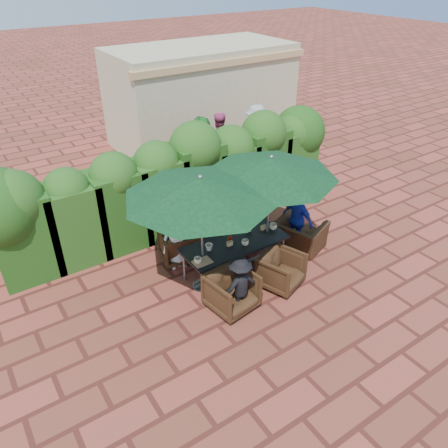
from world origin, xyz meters
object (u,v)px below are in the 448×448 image
umbrella_right (271,167)px  chair_near_left (232,290)px  dining_table (235,245)px  chair_near_right (281,269)px  chair_far_left (179,244)px  chair_far_right (244,222)px  chair_end_right (300,231)px  umbrella_left (200,188)px  chair_far_mid (207,235)px

umbrella_right → chair_near_left: size_ratio=3.17×
dining_table → chair_near_right: 1.05m
chair_far_left → chair_far_right: 1.70m
dining_table → chair_far_right: chair_far_right is taller
umbrella_right → chair_end_right: (0.95, -0.02, -1.77)m
umbrella_right → chair_far_left: (-1.53, 1.09, -1.83)m
chair_end_right → chair_far_left: bearing=45.8°
chair_far_left → dining_table: bearing=137.6°
chair_near_left → chair_end_right: bearing=9.9°
umbrella_left → umbrella_right: same height
dining_table → chair_far_right: bearing=45.9°
chair_far_mid → chair_end_right: (1.81, -1.04, 0.04)m
umbrella_right → chair_far_mid: (-0.86, 1.02, -1.80)m
chair_far_right → chair_end_right: bearing=138.6°
dining_table → chair_near_left: size_ratio=2.62×
dining_table → chair_far_mid: chair_far_mid is taller
chair_far_left → chair_far_mid: (0.67, -0.07, 0.02)m
umbrella_left → chair_near_right: bearing=-32.1°
umbrella_right → chair_near_left: umbrella_right is taller
chair_end_right → umbrella_left: bearing=69.5°
umbrella_left → umbrella_right: (1.58, -0.00, -0.00)m
chair_far_mid → umbrella_right: bearing=111.3°
umbrella_right → chair_end_right: bearing=-1.5°
chair_far_left → chair_far_mid: chair_far_mid is taller
umbrella_right → chair_far_left: umbrella_right is taller
dining_table → chair_far_left: 1.31m
chair_far_right → chair_end_right: 1.32m
umbrella_right → chair_far_right: size_ratio=3.35×
chair_far_right → umbrella_left: bearing=42.8°
umbrella_left → chair_far_mid: umbrella_left is taller
umbrella_right → chair_far_mid: bearing=130.3°
umbrella_right → chair_near_right: (-0.27, -0.82, -1.82)m
chair_far_left → umbrella_left: bearing=100.4°
chair_far_mid → chair_near_right: size_ratio=1.03×
umbrella_left → chair_far_mid: size_ratio=3.42×
umbrella_right → chair_far_mid: umbrella_right is taller
chair_far_mid → chair_far_right: size_ratio=1.05×
chair_far_right → chair_near_right: bearing=89.0°
chair_end_right → chair_near_left: bearing=88.4°
chair_near_right → chair_far_left: bearing=103.3°
umbrella_right → chair_near_left: 2.46m
chair_near_left → chair_far_mid: bearing=63.6°
umbrella_left → chair_far_left: size_ratio=3.61×
umbrella_left → chair_far_left: bearing=87.6°
umbrella_right → chair_far_right: umbrella_right is taller
umbrella_right → chair_far_left: 2.62m
umbrella_right → chair_far_left: bearing=144.5°
chair_far_mid → chair_end_right: bearing=131.0°
chair_near_right → chair_far_mid: bearing=87.7°
chair_far_right → chair_end_right: (0.78, -1.06, 0.05)m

